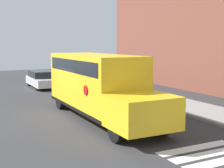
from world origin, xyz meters
TOP-DOWN VIEW (x-y plane):
  - ground_plane at (0.00, 0.00)m, footprint 60.00×60.00m
  - sidewalk_strip at (0.00, 6.50)m, footprint 44.00×3.00m
  - school_bus at (1.27, 0.84)m, footprint 9.38×2.57m
  - parked_car at (-10.92, 1.05)m, footprint 4.70×1.84m

SIDE VIEW (x-z plane):
  - ground_plane at x=0.00m, z-range 0.00..0.00m
  - sidewalk_strip at x=0.00m, z-range 0.00..0.15m
  - parked_car at x=-10.92m, z-range 0.00..1.41m
  - school_bus at x=1.27m, z-range 0.20..3.41m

